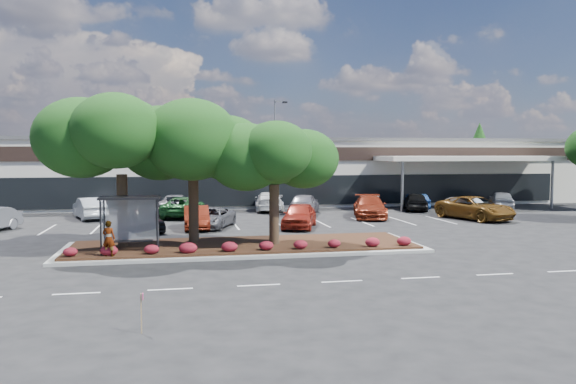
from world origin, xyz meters
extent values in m
plane|color=black|center=(0.00, 0.00, 0.00)|extent=(160.00, 160.00, 0.00)
cube|color=silver|center=(0.00, 34.00, 3.00)|extent=(80.00, 20.00, 6.00)
cube|color=#4C4D4F|center=(0.00, 34.00, 6.10)|extent=(80.40, 20.40, 0.30)
cube|color=black|center=(0.00, 23.95, 4.80)|extent=(80.00, 0.25, 1.20)
cube|color=black|center=(0.00, 23.95, 1.60)|extent=(60.00, 0.18, 2.60)
cube|color=#A50B16|center=(-6.00, 23.88, 4.80)|extent=(6.00, 0.12, 1.00)
cube|color=silver|center=(20.00, 21.50, 4.40)|extent=(16.00, 5.00, 0.40)
cylinder|color=slate|center=(13.00, 19.50, 2.10)|extent=(0.24, 0.24, 4.20)
cylinder|color=slate|center=(27.00, 19.50, 2.10)|extent=(0.24, 0.24, 4.20)
cube|color=#A6A7A1|center=(-2.00, 4.00, 0.07)|extent=(18.00, 6.00, 0.15)
cube|color=#452617|center=(-2.00, 4.00, 0.20)|extent=(17.20, 5.20, 0.12)
cube|color=silver|center=(-8.80, -4.00, 0.01)|extent=(1.60, 0.12, 0.01)
cube|color=silver|center=(-5.60, -4.00, 0.01)|extent=(1.60, 0.12, 0.01)
cube|color=silver|center=(-2.40, -4.00, 0.01)|extent=(1.60, 0.12, 0.01)
cube|color=silver|center=(0.80, -4.00, 0.01)|extent=(1.60, 0.12, 0.01)
cube|color=silver|center=(4.00, -4.00, 0.01)|extent=(1.60, 0.12, 0.01)
cube|color=silver|center=(7.20, -4.00, 0.01)|extent=(1.60, 0.12, 0.01)
cube|color=silver|center=(10.40, -4.00, 0.01)|extent=(1.60, 0.12, 0.01)
cube|color=silver|center=(-13.50, 13.50, 0.01)|extent=(0.12, 5.00, 0.01)
cube|color=silver|center=(-10.50, 13.50, 0.01)|extent=(0.12, 5.00, 0.01)
cube|color=silver|center=(-7.50, 13.50, 0.01)|extent=(0.12, 5.00, 0.01)
cube|color=silver|center=(-4.50, 13.50, 0.01)|extent=(0.12, 5.00, 0.01)
cube|color=silver|center=(-1.50, 13.50, 0.01)|extent=(0.12, 5.00, 0.01)
cube|color=silver|center=(1.50, 13.50, 0.01)|extent=(0.12, 5.00, 0.01)
cube|color=silver|center=(4.50, 13.50, 0.01)|extent=(0.12, 5.00, 0.01)
cube|color=silver|center=(7.50, 13.50, 0.01)|extent=(0.12, 5.00, 0.01)
cube|color=silver|center=(10.50, 13.50, 0.01)|extent=(0.12, 5.00, 0.01)
cube|color=silver|center=(13.50, 13.50, 0.01)|extent=(0.12, 5.00, 0.01)
cube|color=silver|center=(16.50, 13.50, 0.01)|extent=(0.12, 5.00, 0.01)
cylinder|color=black|center=(-8.75, 3.45, 1.51)|extent=(0.08, 0.08, 2.50)
cylinder|color=black|center=(-6.25, 3.45, 1.51)|extent=(0.08, 0.08, 2.50)
cylinder|color=black|center=(-8.75, 2.15, 1.51)|extent=(0.08, 0.08, 2.50)
cylinder|color=black|center=(-6.25, 2.15, 1.51)|extent=(0.08, 0.08, 2.50)
cube|color=black|center=(-7.50, 2.80, 2.80)|extent=(2.75, 1.55, 0.10)
cube|color=silver|center=(-7.50, 3.45, 1.63)|extent=(2.30, 0.03, 2.00)
cube|color=black|center=(-7.50, 3.05, 0.71)|extent=(2.00, 0.35, 0.06)
cone|color=#183710|center=(34.00, 44.00, 4.50)|extent=(3.96, 3.96, 9.00)
imported|color=#594C47|center=(-8.35, 1.70, 1.07)|extent=(0.68, 0.56, 1.61)
cube|color=#A6A7A1|center=(3.74, 28.00, 0.20)|extent=(0.50, 0.50, 0.40)
cylinder|color=slate|center=(3.74, 28.00, 5.13)|extent=(0.14, 0.14, 9.45)
cube|color=slate|center=(4.19, 28.00, 9.70)|extent=(0.90, 0.23, 0.14)
cube|color=black|center=(4.69, 27.99, 9.63)|extent=(0.45, 0.30, 0.18)
cube|color=#A07F53|center=(-6.30, -8.88, 0.55)|extent=(0.03, 0.03, 1.11)
cube|color=#DE3A71|center=(-6.25, -8.88, 1.02)|extent=(0.02, 0.14, 0.18)
imported|color=black|center=(-7.39, 11.52, 0.75)|extent=(3.06, 4.74, 1.50)
imported|color=#53545B|center=(-3.15, 12.38, 0.66)|extent=(3.74, 5.22, 1.32)
imported|color=maroon|center=(-4.15, 12.07, 0.74)|extent=(1.56, 4.47, 1.47)
imported|color=maroon|center=(2.45, 11.25, 0.82)|extent=(3.43, 5.16, 1.63)
imported|color=maroon|center=(8.87, 15.77, 0.82)|extent=(3.71, 6.08, 1.65)
imported|color=#B4BBC2|center=(16.23, 14.57, 0.76)|extent=(2.75, 4.88, 1.52)
imported|color=brown|center=(16.12, 13.28, 0.84)|extent=(4.56, 6.64, 1.69)
imported|color=silver|center=(-11.71, 19.05, 0.80)|extent=(3.17, 5.14, 1.60)
imported|color=#1C5123|center=(-4.91, 18.89, 0.77)|extent=(3.77, 5.99, 1.54)
imported|color=slate|center=(-5.54, 21.31, 0.78)|extent=(2.81, 5.74, 1.57)
imported|color=silver|center=(2.20, 22.22, 0.81)|extent=(2.84, 5.77, 1.61)
imported|color=slate|center=(4.52, 18.88, 0.86)|extent=(3.64, 5.44, 1.72)
imported|color=#AEB5BB|center=(10.35, 20.08, 0.67)|extent=(2.50, 4.33, 1.35)
imported|color=navy|center=(14.81, 20.87, 0.69)|extent=(2.10, 4.37, 1.38)
imported|color=black|center=(14.46, 20.11, 0.78)|extent=(3.19, 4.94, 1.56)
imported|color=#9C9FA6|center=(22.49, 20.13, 0.78)|extent=(3.59, 4.92, 1.56)
camera|label=1|loc=(-5.28, -24.26, 4.89)|focal=35.00mm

